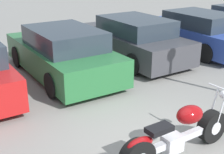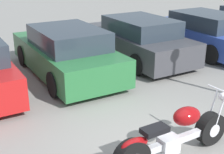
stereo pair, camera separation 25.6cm
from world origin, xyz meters
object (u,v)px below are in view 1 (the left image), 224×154
parked_car_dark_grey (132,39)px  motorcycle (177,135)px  parked_car_blue (195,32)px  parked_car_green (62,53)px

parked_car_dark_grey → motorcycle: bearing=-118.1°
motorcycle → parked_car_blue: (5.30, 4.63, 0.25)m
parked_car_green → parked_car_dark_grey: bearing=5.7°
parked_car_dark_grey → parked_car_blue: 2.65m
parked_car_green → parked_car_dark_grey: same height
motorcycle → parked_car_green: size_ratio=0.52×
motorcycle → parked_car_dark_grey: parked_car_dark_grey is taller
motorcycle → parked_car_blue: 7.04m
parked_car_blue → parked_car_dark_grey: bearing=172.3°
motorcycle → parked_car_green: (0.04, 4.73, 0.25)m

